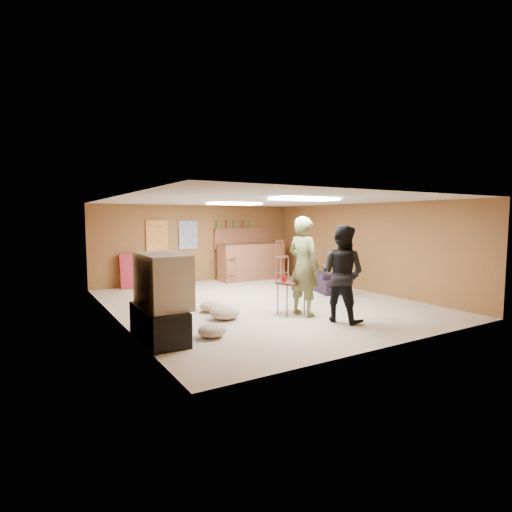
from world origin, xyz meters
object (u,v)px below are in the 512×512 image
bar_counter (252,261)px  person_black (342,274)px  tray_table (291,298)px  tv_body (162,280)px  person_olive (303,266)px  sofa (324,280)px

bar_counter → person_black: bearing=-102.4°
person_black → tray_table: 1.11m
tv_body → person_olive: (2.74, 0.12, 0.03)m
person_olive → tray_table: 0.65m
tv_body → tray_table: bearing=5.8°
sofa → person_olive: bearing=148.1°
tray_table → person_black: bearing=-59.6°
tv_body → sofa: bearing=22.5°
bar_counter → sofa: (0.73, -2.43, -0.30)m
tv_body → person_black: size_ratio=0.65×
tv_body → person_olive: 2.74m
tv_body → tray_table: tv_body is taller
bar_counter → tray_table: 4.49m
bar_counter → tray_table: size_ratio=3.17×
person_olive → person_black: 0.77m
tv_body → person_olive: bearing=2.6°
sofa → tv_body: bearing=129.1°
bar_counter → person_black: person_black is taller
bar_counter → person_olive: bearing=-108.0°
person_olive → tray_table: bearing=39.9°
person_olive → sofa: size_ratio=1.08×
bar_counter → tray_table: bar_counter is taller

